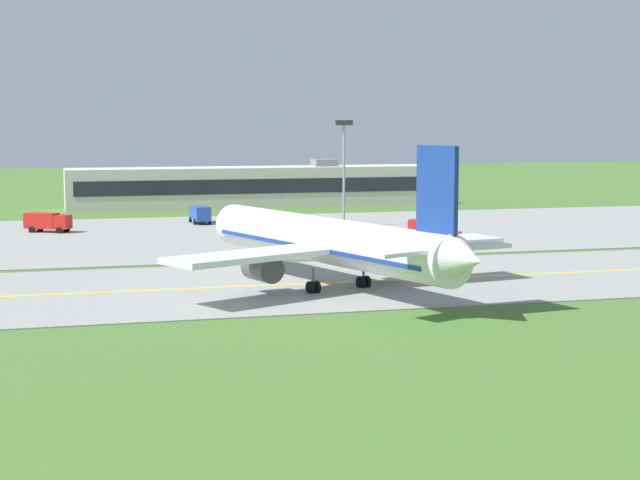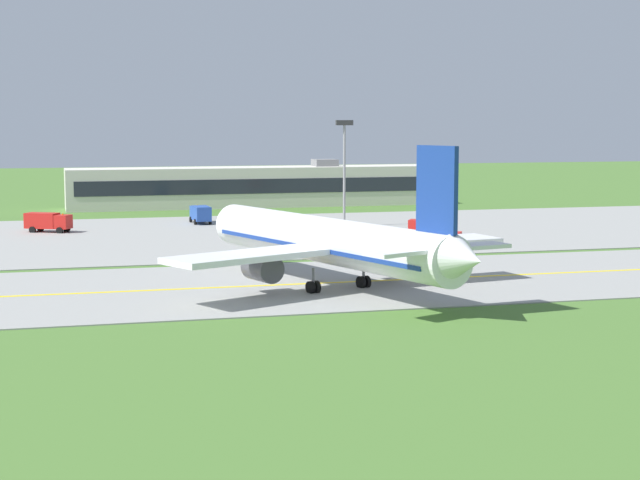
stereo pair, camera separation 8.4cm
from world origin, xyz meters
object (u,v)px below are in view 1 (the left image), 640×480
at_px(service_truck_baggage, 426,230).
at_px(service_truck_fuel, 200,213).
at_px(service_truck_catering, 302,224).
at_px(airplane_lead, 329,242).
at_px(apron_light_mast, 344,160).
at_px(service_truck_pushback, 48,221).

distance_m(service_truck_baggage, service_truck_fuel, 35.70).
height_order(service_truck_baggage, service_truck_catering, service_truck_catering).
relative_size(airplane_lead, apron_light_mast, 2.63).
xyz_separation_m(airplane_lead, service_truck_fuel, (-2.20, 59.72, -2.60)).
height_order(service_truck_baggage, service_truck_pushback, service_truck_pushback).
relative_size(service_truck_fuel, service_truck_pushback, 0.97).
bearing_deg(service_truck_pushback, airplane_lead, -66.46).
bearing_deg(apron_light_mast, service_truck_baggage, -71.21).
height_order(airplane_lead, apron_light_mast, apron_light_mast).
bearing_deg(airplane_lead, service_truck_catering, 78.88).
distance_m(airplane_lead, apron_light_mast, 52.96).
distance_m(service_truck_baggage, service_truck_pushback, 49.39).
distance_m(service_truck_baggage, apron_light_mast, 19.42).
distance_m(airplane_lead, service_truck_catering, 41.79).
height_order(airplane_lead, service_truck_baggage, airplane_lead).
xyz_separation_m(service_truck_baggage, service_truck_catering, (-13.92, 7.49, 0.35)).
bearing_deg(service_truck_pushback, service_truck_baggage, -23.76).
bearing_deg(service_truck_baggage, service_truck_pushback, 156.24).
relative_size(airplane_lead, service_truck_baggage, 5.94).
bearing_deg(apron_light_mast, airplane_lead, -108.00).
xyz_separation_m(service_truck_pushback, apron_light_mast, (39.52, -3.21, 7.79)).
distance_m(airplane_lead, service_truck_pushback, 58.24).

